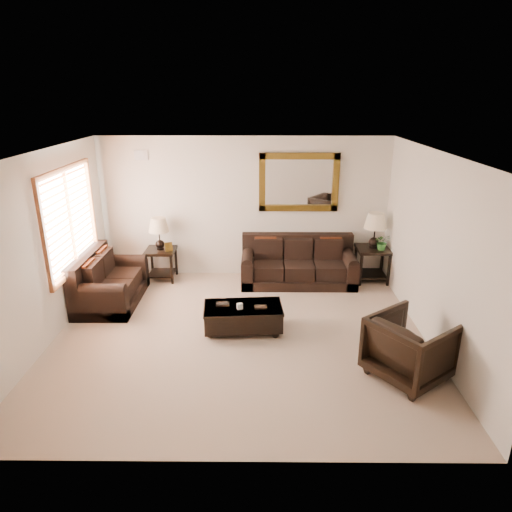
{
  "coord_description": "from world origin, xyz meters",
  "views": [
    {
      "loc": [
        0.3,
        -6.05,
        3.45
      ],
      "look_at": [
        0.24,
        0.6,
        1.05
      ],
      "focal_mm": 32.0,
      "sensor_mm": 36.0,
      "label": 1
    }
  ],
  "objects_px": {
    "end_table_right": "(374,237)",
    "coffee_table": "(243,315)",
    "loveseat": "(108,285)",
    "armchair": "(411,345)",
    "sofa": "(298,266)",
    "end_table_left": "(160,240)"
  },
  "relations": [
    {
      "from": "sofa",
      "to": "end_table_left",
      "type": "bearing_deg",
      "value": 177.79
    },
    {
      "from": "sofa",
      "to": "loveseat",
      "type": "relative_size",
      "value": 1.36
    },
    {
      "from": "loveseat",
      "to": "end_table_right",
      "type": "xyz_separation_m",
      "value": [
        4.78,
        1.01,
        0.55
      ]
    },
    {
      "from": "loveseat",
      "to": "armchair",
      "type": "height_order",
      "value": "armchair"
    },
    {
      "from": "end_table_left",
      "to": "sofa",
      "type": "bearing_deg",
      "value": -2.21
    },
    {
      "from": "end_table_left",
      "to": "armchair",
      "type": "relative_size",
      "value": 1.36
    },
    {
      "from": "sofa",
      "to": "coffee_table",
      "type": "bearing_deg",
      "value": -117.14
    },
    {
      "from": "sofa",
      "to": "loveseat",
      "type": "distance_m",
      "value": 3.48
    },
    {
      "from": "loveseat",
      "to": "coffee_table",
      "type": "relative_size",
      "value": 1.28
    },
    {
      "from": "loveseat",
      "to": "coffee_table",
      "type": "distance_m",
      "value": 2.57
    },
    {
      "from": "end_table_right",
      "to": "coffee_table",
      "type": "height_order",
      "value": "end_table_right"
    },
    {
      "from": "sofa",
      "to": "loveseat",
      "type": "height_order",
      "value": "loveseat"
    },
    {
      "from": "loveseat",
      "to": "end_table_left",
      "type": "height_order",
      "value": "end_table_left"
    },
    {
      "from": "end_table_left",
      "to": "armchair",
      "type": "xyz_separation_m",
      "value": [
        3.8,
        -3.21,
        -0.35
      ]
    },
    {
      "from": "coffee_table",
      "to": "armchair",
      "type": "height_order",
      "value": "armchair"
    },
    {
      "from": "end_table_left",
      "to": "end_table_right",
      "type": "bearing_deg",
      "value": -0.33
    },
    {
      "from": "end_table_right",
      "to": "armchair",
      "type": "relative_size",
      "value": 1.47
    },
    {
      "from": "sofa",
      "to": "end_table_right",
      "type": "relative_size",
      "value": 1.6
    },
    {
      "from": "sofa",
      "to": "end_table_right",
      "type": "bearing_deg",
      "value": 3.15
    },
    {
      "from": "end_table_right",
      "to": "coffee_table",
      "type": "distance_m",
      "value": 3.19
    },
    {
      "from": "sofa",
      "to": "armchair",
      "type": "xyz_separation_m",
      "value": [
        1.17,
        -3.11,
        0.14
      ]
    },
    {
      "from": "end_table_left",
      "to": "coffee_table",
      "type": "height_order",
      "value": "end_table_left"
    }
  ]
}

